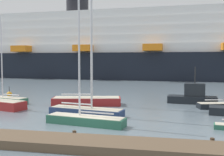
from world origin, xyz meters
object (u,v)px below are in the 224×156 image
Objects in this scene: sailboat_0 at (85,118)px; sailboat_6 at (224,104)px; channel_buoy_0 at (9,94)px; sailboat_1 at (86,109)px; cruise_ship at (156,49)px; sailboat_2 at (6,99)px; fishing_boat_1 at (193,96)px; sailboat_3 at (87,99)px.

sailboat_6 is (11.82, 9.43, -0.09)m from sailboat_0.
sailboat_6 is at bearing -7.82° from channel_buoy_0.
channel_buoy_0 is (-26.33, 3.62, -0.09)m from sailboat_6.
cruise_ship is at bearing 95.59° from sailboat_1.
sailboat_1 reaches higher than sailboat_2.
sailboat_0 is 1.85× the size of fishing_boat_1.
sailboat_0 is at bearing -41.96° from channel_buoy_0.
fishing_boat_1 is at bearing -116.83° from sailboat_0.
sailboat_1 is 12.13m from sailboat_2.
sailboat_3 is (9.55, 0.42, 0.16)m from sailboat_2.
cruise_ship is (15.23, 43.66, 7.07)m from sailboat_2.
sailboat_3 is at bearing -94.54° from cruise_ship.
sailboat_0 is 3.46m from sailboat_1.
sailboat_1 reaches higher than fishing_boat_1.
sailboat_2 is (-12.01, 8.26, -0.04)m from sailboat_0.
channel_buoy_0 is (-23.52, 0.92, -0.48)m from fishing_boat_1.
channel_buoy_0 is 0.01× the size of cruise_ship.
sailboat_2 is 1.74× the size of fishing_boat_1.
sailboat_6 is at bearing 36.04° from sailboat_1.
sailboat_1 is at bearing -85.64° from sailboat_3.
cruise_ship is at bearing -93.63° from sailboat_2.
sailboat_1 is at bearing -91.93° from cruise_ship.
sailboat_6 is (14.28, 0.76, -0.20)m from sailboat_3.
sailboat_3 reaches higher than sailboat_2.
sailboat_1 is at bearing 171.65° from sailboat_2.
cruise_ship is (5.68, 43.24, 6.91)m from sailboat_3.
sailboat_3 is at bearing 168.50° from sailboat_6.
sailboat_2 is 46.78m from cruise_ship.
sailboat_0 is at bearing -90.60° from cruise_ship.
sailboat_6 reaches higher than channel_buoy_0.
sailboat_6 is 0.07× the size of cruise_ship.
cruise_ship reaches higher than sailboat_3.
sailboat_1 is (-0.93, 3.33, 0.04)m from sailboat_0.
channel_buoy_0 is at bearing 157.63° from sailboat_6.
sailboat_0 reaches higher than sailboat_2.
sailboat_2 is 21.37m from fishing_boat_1.
sailboat_3 is 2.55× the size of fishing_boat_1.
sailboat_6 is at bearing -131.63° from sailboat_0.
cruise_ship is at bearing 86.90° from sailboat_6.
channel_buoy_0 is (-12.06, 4.38, -0.29)m from sailboat_3.
sailboat_0 is 19.52m from channel_buoy_0.
sailboat_3 is (-1.53, 5.34, 0.07)m from sailboat_1.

